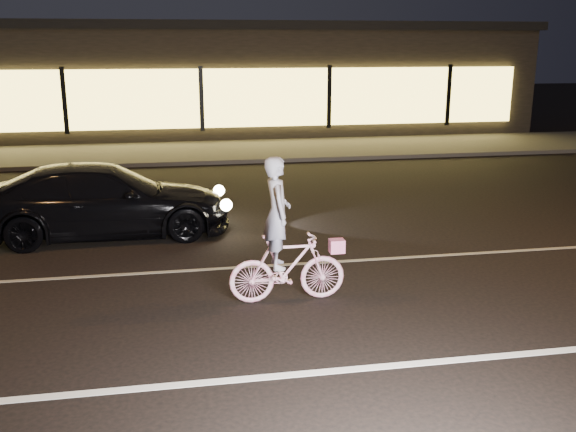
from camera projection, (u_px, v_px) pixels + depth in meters
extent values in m
plane|color=black|center=(261.00, 319.00, 8.29)|extent=(90.00, 90.00, 0.00)
cube|color=silver|center=(281.00, 376.00, 6.86)|extent=(60.00, 0.12, 0.01)
cube|color=gray|center=(244.00, 267.00, 10.18)|extent=(60.00, 0.10, 0.01)
cube|color=#383533|center=(206.00, 152.00, 20.62)|extent=(30.00, 4.00, 0.12)
cube|color=black|center=(196.00, 80.00, 25.81)|extent=(25.00, 8.00, 4.00)
cube|color=black|center=(194.00, 27.00, 25.28)|extent=(25.40, 8.40, 0.30)
cube|color=#FDD958|center=(201.00, 99.00, 22.02)|extent=(23.00, 0.15, 2.00)
cube|color=black|center=(64.00, 101.00, 21.18)|extent=(0.15, 0.08, 2.20)
cube|color=black|center=(201.00, 99.00, 21.95)|extent=(0.15, 0.08, 2.20)
cube|color=black|center=(329.00, 97.00, 22.72)|extent=(0.15, 0.08, 2.20)
cube|color=black|center=(448.00, 95.00, 23.49)|extent=(0.15, 0.08, 2.20)
imported|color=#D63D76|center=(287.00, 268.00, 8.75)|extent=(1.61, 0.45, 0.97)
imported|color=white|center=(277.00, 213.00, 8.52)|extent=(0.36, 0.55, 1.52)
cube|color=#D74685|center=(337.00, 246.00, 8.80)|extent=(0.20, 0.17, 0.18)
imported|color=black|center=(104.00, 200.00, 11.75)|extent=(4.60, 2.00, 1.32)
sphere|color=#FFF2BF|center=(219.00, 191.00, 12.77)|extent=(0.22, 0.22, 0.22)
sphere|color=#FFF2BF|center=(226.00, 205.00, 11.63)|extent=(0.22, 0.22, 0.22)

